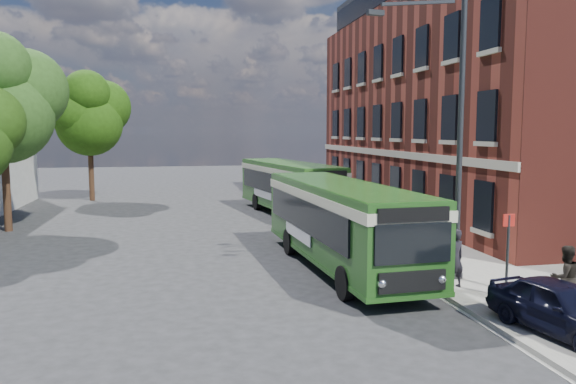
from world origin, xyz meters
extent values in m
plane|color=#272729|center=(0.00, 0.00, 0.00)|extent=(120.00, 120.00, 0.00)
cube|color=gray|center=(7.00, 8.00, 0.07)|extent=(6.00, 48.00, 0.15)
cube|color=beige|center=(3.95, 8.00, 0.01)|extent=(0.12, 48.00, 0.01)
cube|color=maroon|center=(14.00, 12.00, 6.00)|extent=(12.00, 26.00, 12.00)
cube|color=#B7AE9B|center=(7.96, 12.00, 3.60)|extent=(0.12, 26.00, 0.35)
cylinder|color=#313436|center=(-12.50, 13.00, 4.50)|extent=(0.10, 0.10, 9.00)
cube|color=red|center=(-12.05, 13.00, 8.60)|extent=(0.90, 0.02, 0.60)
cylinder|color=#313436|center=(5.20, -2.00, 0.15)|extent=(0.44, 0.44, 0.30)
cylinder|color=#313436|center=(5.20, -2.00, 4.50)|extent=(0.18, 0.18, 9.00)
cube|color=#313436|center=(3.96, -1.40, 8.80)|extent=(2.58, 0.46, 0.37)
cube|color=#313436|center=(2.73, -0.92, 8.55)|extent=(0.55, 0.22, 0.16)
cylinder|color=#313436|center=(5.60, -4.20, 1.25)|extent=(0.08, 0.08, 2.50)
cube|color=red|center=(5.60, -4.20, 2.35)|extent=(0.35, 0.04, 0.35)
cube|color=#22541A|center=(2.08, 0.50, 1.77)|extent=(3.21, 10.95, 2.45)
cube|color=#22541A|center=(2.08, 0.50, 0.50)|extent=(3.25, 11.00, 0.14)
cube|color=black|center=(0.78, 0.72, 1.90)|extent=(0.68, 9.00, 1.10)
cube|color=black|center=(3.34, 0.89, 1.90)|extent=(0.68, 9.00, 1.10)
cube|color=beige|center=(2.08, 0.50, 2.60)|extent=(3.27, 11.02, 0.32)
cube|color=#22541A|center=(2.08, 0.50, 2.96)|extent=(3.10, 10.85, 0.12)
cube|color=black|center=(2.44, -4.92, 1.95)|extent=(2.15, 0.22, 1.05)
cube|color=black|center=(2.44, -4.93, 2.70)|extent=(2.00, 0.21, 0.38)
cube|color=black|center=(2.44, -4.93, 0.95)|extent=(1.90, 0.21, 0.55)
sphere|color=silver|center=(1.59, -4.97, 0.95)|extent=(0.26, 0.26, 0.26)
sphere|color=silver|center=(3.29, -4.85, 0.95)|extent=(0.26, 0.26, 0.26)
cube|color=black|center=(1.72, 5.93, 2.00)|extent=(2.00, 0.21, 0.90)
cube|color=white|center=(0.73, 1.42, 1.15)|extent=(0.25, 3.20, 0.45)
cylinder|color=black|center=(1.15, -3.17, 0.50)|extent=(0.35, 1.02, 1.00)
cylinder|color=black|center=(3.49, -3.02, 0.50)|extent=(0.35, 1.02, 1.00)
cylinder|color=black|center=(0.74, 3.03, 0.50)|extent=(0.35, 1.02, 1.00)
cylinder|color=black|center=(3.08, 3.18, 0.50)|extent=(0.35, 1.02, 1.00)
cube|color=#2D6321|center=(2.75, 13.48, 1.77)|extent=(4.31, 10.95, 2.45)
cube|color=#2D6321|center=(2.75, 13.48, 0.50)|extent=(4.36, 10.99, 0.14)
cube|color=black|center=(1.44, 13.55, 1.90)|extent=(1.62, 8.75, 1.10)
cube|color=black|center=(3.96, 14.00, 1.90)|extent=(1.62, 8.75, 1.10)
cube|color=beige|center=(2.75, 13.48, 2.60)|extent=(4.38, 11.02, 0.32)
cube|color=#2D6321|center=(2.75, 13.48, 2.96)|extent=(4.20, 10.83, 0.12)
cube|color=black|center=(3.68, 8.19, 1.95)|extent=(2.13, 0.45, 1.05)
cube|color=black|center=(3.68, 8.18, 2.70)|extent=(1.98, 0.43, 0.38)
cube|color=black|center=(3.68, 8.18, 0.95)|extent=(1.89, 0.41, 0.55)
sphere|color=silver|center=(2.84, 8.06, 0.95)|extent=(0.26, 0.26, 0.26)
sphere|color=silver|center=(4.52, 8.35, 0.95)|extent=(0.26, 0.26, 0.26)
cube|color=black|center=(1.82, 18.77, 2.00)|extent=(1.98, 0.43, 0.90)
cube|color=white|center=(1.31, 14.24, 1.15)|extent=(0.59, 3.16, 0.45)
cylinder|color=black|center=(2.21, 9.79, 0.50)|extent=(0.45, 1.03, 1.00)
cylinder|color=black|center=(4.51, 10.20, 0.50)|extent=(0.45, 1.03, 1.00)
cylinder|color=black|center=(1.16, 15.78, 0.50)|extent=(0.45, 1.03, 1.00)
cylinder|color=black|center=(3.46, 16.18, 0.50)|extent=(0.45, 1.03, 1.00)
imported|color=black|center=(5.19, -7.10, 0.78)|extent=(2.19, 3.94, 1.27)
imported|color=black|center=(4.60, -3.04, 1.04)|extent=(0.73, 0.57, 1.78)
imported|color=black|center=(6.47, -5.50, 1.01)|extent=(0.84, 0.66, 1.71)
cylinder|color=#352113|center=(-11.67, 10.62, 2.00)|extent=(0.36, 0.36, 4.00)
sphere|color=#2A4D1A|center=(-11.67, 10.62, 5.64)|extent=(4.73, 4.73, 4.73)
sphere|color=#2A4D1A|center=(-10.76, 11.35, 6.82)|extent=(4.00, 4.00, 4.00)
cylinder|color=#352113|center=(-9.52, 22.50, 1.90)|extent=(0.36, 0.36, 3.80)
sphere|color=#20450C|center=(-9.52, 22.50, 5.36)|extent=(4.50, 4.50, 4.50)
sphere|color=#20450C|center=(-8.66, 23.19, 6.48)|extent=(3.80, 3.80, 3.80)
sphere|color=#20450C|center=(-10.30, 21.89, 6.05)|extent=(3.46, 3.46, 3.46)
sphere|color=#20450C|center=(-9.52, 21.63, 7.35)|extent=(3.11, 3.11, 3.11)
camera|label=1|loc=(-3.41, -18.28, 4.84)|focal=35.00mm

